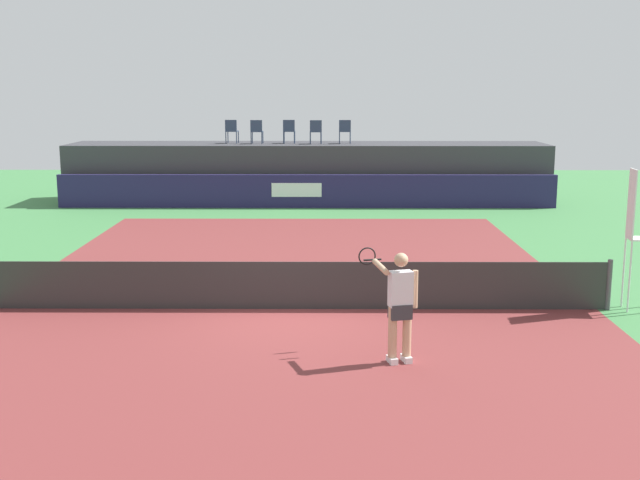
# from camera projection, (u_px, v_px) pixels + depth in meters

# --- Properties ---
(ground_plane) EXTENTS (48.00, 48.00, 0.00)m
(ground_plane) POSITION_uv_depth(u_px,v_px,m) (297.00, 274.00, 18.66)
(ground_plane) COLOR #3D7A42
(court_inner) EXTENTS (12.00, 22.00, 0.00)m
(court_inner) POSITION_uv_depth(u_px,v_px,m) (291.00, 309.00, 15.71)
(court_inner) COLOR maroon
(court_inner) RESTS_ON ground
(sponsor_wall) EXTENTS (18.00, 0.22, 1.20)m
(sponsor_wall) POSITION_uv_depth(u_px,v_px,m) (307.00, 191.00, 28.86)
(sponsor_wall) COLOR #231E4C
(sponsor_wall) RESTS_ON ground
(spectator_platform) EXTENTS (18.00, 2.80, 2.20)m
(spectator_platform) POSITION_uv_depth(u_px,v_px,m) (308.00, 172.00, 30.53)
(spectator_platform) COLOR #38383D
(spectator_platform) RESTS_ON ground
(spectator_chair_far_left) EXTENTS (0.47, 0.47, 0.89)m
(spectator_chair_far_left) POSITION_uv_depth(u_px,v_px,m) (232.00, 130.00, 30.21)
(spectator_chair_far_left) COLOR #2D3D56
(spectator_chair_far_left) RESTS_ON spectator_platform
(spectator_chair_left) EXTENTS (0.45, 0.45, 0.89)m
(spectator_chair_left) POSITION_uv_depth(u_px,v_px,m) (257.00, 131.00, 30.01)
(spectator_chair_left) COLOR #2D3D56
(spectator_chair_left) RESTS_ON spectator_platform
(spectator_chair_center) EXTENTS (0.44, 0.44, 0.89)m
(spectator_chair_center) POSITION_uv_depth(u_px,v_px,m) (289.00, 130.00, 30.20)
(spectator_chair_center) COLOR #2D3D56
(spectator_chair_center) RESTS_ON spectator_platform
(spectator_chair_right) EXTENTS (0.46, 0.46, 0.89)m
(spectator_chair_right) POSITION_uv_depth(u_px,v_px,m) (316.00, 131.00, 29.89)
(spectator_chair_right) COLOR #2D3D56
(spectator_chair_right) RESTS_ON spectator_platform
(spectator_chair_far_right) EXTENTS (0.45, 0.45, 0.89)m
(spectator_chair_far_right) POSITION_uv_depth(u_px,v_px,m) (345.00, 130.00, 30.07)
(spectator_chair_far_right) COLOR #2D3D56
(spectator_chair_far_right) RESTS_ON spectator_platform
(umpire_chair) EXTENTS (0.47, 0.47, 2.76)m
(umpire_chair) POSITION_uv_depth(u_px,v_px,m) (635.00, 230.00, 15.38)
(umpire_chair) COLOR white
(umpire_chair) RESTS_ON ground
(tennis_net) EXTENTS (12.40, 0.02, 0.95)m
(tennis_net) POSITION_uv_depth(u_px,v_px,m) (291.00, 285.00, 15.62)
(tennis_net) COLOR #2D2D2D
(tennis_net) RESTS_ON ground
(net_post_far) EXTENTS (0.10, 0.10, 1.00)m
(net_post_far) POSITION_uv_depth(u_px,v_px,m) (609.00, 285.00, 15.58)
(net_post_far) COLOR #4C4C51
(net_post_far) RESTS_ON ground
(tennis_player) EXTENTS (0.91, 1.11, 1.77)m
(tennis_player) POSITION_uv_depth(u_px,v_px,m) (399.00, 303.00, 12.51)
(tennis_player) COLOR white
(tennis_player) RESTS_ON court_inner
(tennis_ball) EXTENTS (0.07, 0.07, 0.07)m
(tennis_ball) POSITION_uv_depth(u_px,v_px,m) (507.00, 272.00, 18.65)
(tennis_ball) COLOR #D8EA33
(tennis_ball) RESTS_ON court_inner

